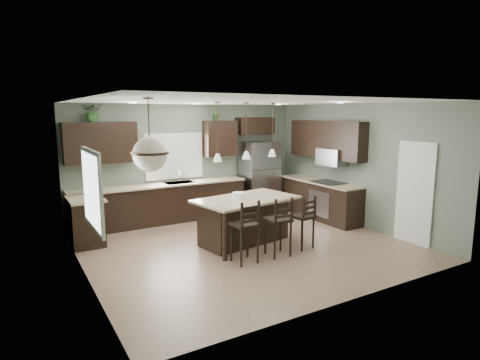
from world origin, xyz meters
name	(u,v)px	position (x,y,z in m)	size (l,w,h in m)	color
ground	(246,245)	(0.00, 0.00, 0.00)	(6.00, 6.00, 0.00)	#9E8466
pantry_door	(415,193)	(2.98, -1.55, 1.02)	(0.04, 0.82, 2.04)	white
window_back	(174,156)	(-0.40, 2.73, 1.55)	(1.35, 0.02, 1.00)	white
window_left	(91,190)	(-2.98, -0.80, 1.55)	(0.02, 1.10, 1.00)	white
left_return_cabs	(86,222)	(-2.70, 1.70, 0.45)	(0.60, 0.90, 0.90)	black
left_return_countertop	(85,199)	(-2.68, 1.70, 0.92)	(0.66, 0.96, 0.04)	beige
back_lower_cabs	(162,204)	(-0.85, 2.45, 0.45)	(4.20, 0.60, 0.90)	black
back_countertop	(162,185)	(-0.85, 2.43, 0.92)	(4.20, 0.66, 0.04)	beige
sink_inset	(179,183)	(-0.40, 2.43, 0.94)	(0.70, 0.45, 0.01)	gray
faucet	(180,177)	(-0.40, 2.40, 1.08)	(0.02, 0.02, 0.28)	silver
back_upper_left	(101,143)	(-2.15, 2.58, 1.95)	(1.55, 0.34, 0.90)	black
back_upper_right	(220,138)	(0.80, 2.58, 1.95)	(0.85, 0.34, 0.90)	black
fridge_header	(255,126)	(1.85, 2.58, 2.25)	(1.05, 0.34, 0.45)	black
right_lower_cabs	(320,200)	(2.70, 0.87, 0.45)	(0.60, 2.35, 0.90)	black
right_countertop	(320,182)	(2.68, 0.87, 0.92)	(0.66, 2.35, 0.04)	beige
cooktop	(328,182)	(2.68, 0.60, 0.94)	(0.58, 0.75, 0.02)	black
wall_oven_front	(318,204)	(2.40, 0.60, 0.45)	(0.01, 0.72, 0.60)	gray
right_upper_cabs	(326,140)	(2.83, 0.87, 1.95)	(0.34, 2.35, 0.90)	black
microwave	(332,157)	(2.78, 0.60, 1.55)	(0.40, 0.75, 0.40)	gray
refrigerator	(259,176)	(1.82, 2.31, 0.93)	(0.90, 0.74, 1.85)	#9C9BA3
kitchen_island	(246,221)	(0.09, 0.14, 0.46)	(2.00, 1.14, 0.92)	black
serving_dish	(239,196)	(-0.11, 0.10, 0.99)	(0.24, 0.24, 0.14)	white
bar_stool_left	(244,231)	(-0.49, -0.76, 0.56)	(0.42, 0.42, 1.13)	black
bar_stool_center	(278,226)	(0.21, -0.78, 0.56)	(0.41, 0.41, 1.12)	black
bar_stool_right	(302,222)	(0.86, -0.67, 0.52)	(0.38, 0.38, 1.04)	black
pendant_left	(217,132)	(-0.60, 0.02, 2.25)	(0.17, 0.17, 1.10)	white
pendant_center	(246,131)	(0.09, 0.14, 2.25)	(0.17, 0.17, 1.10)	silver
pendant_right	(272,130)	(0.78, 0.25, 2.25)	(0.17, 0.17, 1.10)	white
chandelier	(149,135)	(-2.30, -1.32, 2.31)	(0.50, 0.50, 0.98)	beige
plant_back_left	(93,111)	(-2.28, 2.55, 2.63)	(0.42, 0.36, 0.46)	#264A20
plant_back_right	(216,113)	(0.67, 2.55, 2.59)	(0.21, 0.17, 0.38)	#2D5023
room_shell	(246,160)	(0.00, 0.00, 1.70)	(6.00, 6.00, 6.00)	slate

